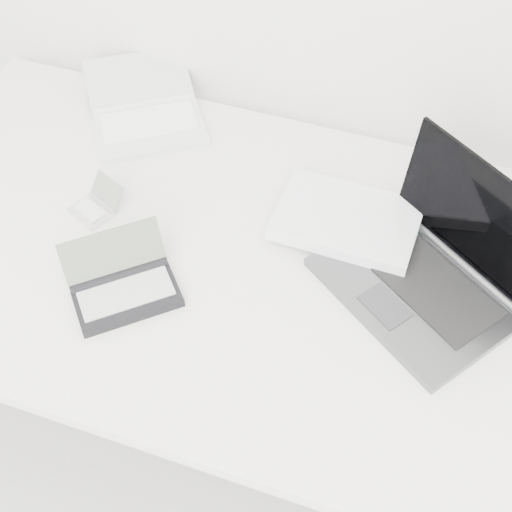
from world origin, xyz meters
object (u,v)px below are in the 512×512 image
(palmtop_charcoal, at_px, (123,286))
(netbook_open_white, at_px, (146,114))
(desk, at_px, (278,280))
(laptop_large, at_px, (397,250))

(palmtop_charcoal, bearing_deg, netbook_open_white, 68.42)
(desk, height_order, laptop_large, laptop_large)
(netbook_open_white, relative_size, palmtop_charcoal, 1.62)
(laptop_large, height_order, netbook_open_white, laptop_large)
(netbook_open_white, bearing_deg, desk, -70.74)
(laptop_large, distance_m, netbook_open_white, 0.64)
(desk, distance_m, laptop_large, 0.23)
(palmtop_charcoal, bearing_deg, desk, -9.34)
(desk, distance_m, netbook_open_white, 0.50)
(desk, distance_m, palmtop_charcoal, 0.29)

